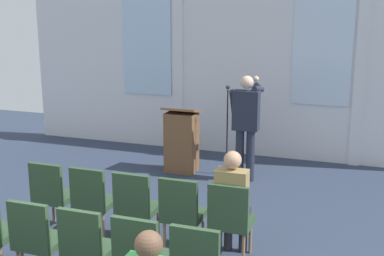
% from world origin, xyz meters
% --- Properties ---
extents(rear_partition, '(8.55, 0.14, 4.20)m').
position_xyz_m(rear_partition, '(0.02, 6.53, 2.11)').
color(rear_partition, silver).
rests_on(rear_partition, ground).
extents(speaker, '(0.52, 0.69, 1.75)m').
position_xyz_m(speaker, '(0.69, 5.03, 1.02)').
color(speaker, '#232838').
rests_on(speaker, ground).
extents(mic_stand, '(0.28, 0.28, 1.55)m').
position_xyz_m(mic_stand, '(0.33, 5.20, 0.34)').
color(mic_stand, black).
rests_on(mic_stand, ground).
extents(lectern, '(0.60, 0.48, 1.16)m').
position_xyz_m(lectern, '(-0.47, 5.11, 0.55)').
color(lectern, brown).
rests_on(lectern, ground).
extents(chair_r0_c0, '(0.46, 0.44, 0.94)m').
position_xyz_m(chair_r0_c0, '(-1.17, 2.28, 0.53)').
color(chair_r0_c0, olive).
rests_on(chair_r0_c0, ground).
extents(chair_r0_c1, '(0.46, 0.44, 0.94)m').
position_xyz_m(chair_r0_c1, '(-0.59, 2.28, 0.53)').
color(chair_r0_c1, olive).
rests_on(chair_r0_c1, ground).
extents(chair_r0_c2, '(0.46, 0.44, 0.94)m').
position_xyz_m(chair_r0_c2, '(0.00, 2.28, 0.53)').
color(chair_r0_c2, olive).
rests_on(chair_r0_c2, ground).
extents(chair_r0_c3, '(0.46, 0.44, 0.94)m').
position_xyz_m(chair_r0_c3, '(0.59, 2.28, 0.53)').
color(chair_r0_c3, olive).
rests_on(chair_r0_c3, ground).
extents(chair_r0_c4, '(0.46, 0.44, 0.94)m').
position_xyz_m(chair_r0_c4, '(1.17, 2.28, 0.53)').
color(chair_r0_c4, olive).
rests_on(chair_r0_c4, ground).
extents(audience_r0_c4, '(0.36, 0.39, 1.29)m').
position_xyz_m(audience_r0_c4, '(1.17, 2.36, 0.72)').
color(audience_r0_c4, '#2D2D33').
rests_on(audience_r0_c4, ground).
extents(chair_r1_c1, '(0.46, 0.44, 0.94)m').
position_xyz_m(chair_r1_c1, '(-0.59, 1.15, 0.53)').
color(chair_r1_c1, olive).
rests_on(chair_r1_c1, ground).
extents(chair_r1_c2, '(0.46, 0.44, 0.94)m').
position_xyz_m(chair_r1_c2, '(0.00, 1.15, 0.53)').
color(chair_r1_c2, olive).
rests_on(chair_r1_c2, ground).
extents(chair_r1_c3, '(0.46, 0.44, 0.94)m').
position_xyz_m(chair_r1_c3, '(0.59, 1.15, 0.53)').
color(chair_r1_c3, olive).
rests_on(chair_r1_c3, ground).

